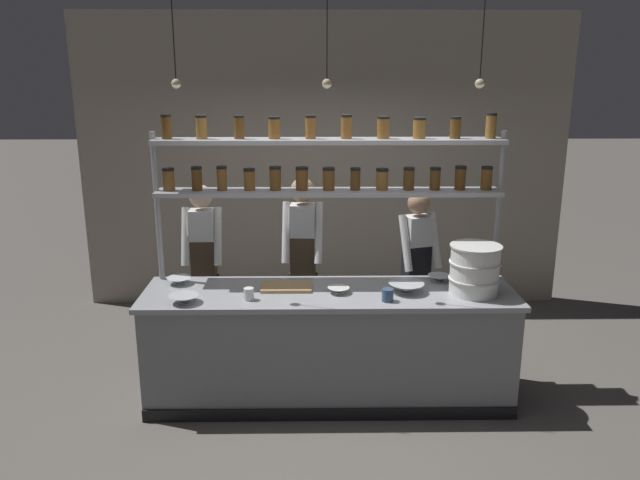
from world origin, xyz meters
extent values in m
plane|color=#5B5651|center=(0.00, 0.00, 0.00)|extent=(40.00, 40.00, 0.00)
cube|color=#9E9384|center=(0.00, 2.24, 1.60)|extent=(5.34, 0.12, 3.21)
cube|color=gray|center=(0.00, 0.00, 0.44)|extent=(2.88, 0.72, 0.88)
cube|color=#999BA0|center=(0.00, 0.00, 0.90)|extent=(2.94, 0.76, 0.04)
cube|color=black|center=(0.00, -0.36, 0.05)|extent=(2.88, 0.03, 0.10)
cylinder|color=#999BA0|center=(-1.39, 0.33, 1.07)|extent=(0.04, 0.04, 2.14)
cylinder|color=#999BA0|center=(1.39, 0.33, 1.07)|extent=(0.04, 0.04, 2.14)
cube|color=#999BA0|center=(0.00, 0.33, 1.65)|extent=(2.78, 0.28, 0.04)
cylinder|color=brown|center=(-1.28, 0.33, 1.75)|extent=(0.09, 0.09, 0.16)
cylinder|color=black|center=(-1.28, 0.33, 1.84)|extent=(0.10, 0.10, 0.02)
cylinder|color=#513314|center=(-1.06, 0.33, 1.75)|extent=(0.09, 0.09, 0.17)
cylinder|color=black|center=(-1.06, 0.33, 1.85)|extent=(0.09, 0.09, 0.02)
cylinder|color=brown|center=(-0.86, 0.33, 1.76)|extent=(0.08, 0.08, 0.18)
cylinder|color=black|center=(-0.86, 0.33, 1.85)|extent=(0.08, 0.08, 0.02)
cylinder|color=brown|center=(-0.64, 0.33, 1.75)|extent=(0.09, 0.09, 0.16)
cylinder|color=black|center=(-0.64, 0.33, 1.83)|extent=(0.09, 0.09, 0.02)
cylinder|color=brown|center=(-0.43, 0.33, 1.75)|extent=(0.09, 0.09, 0.17)
cylinder|color=black|center=(-0.43, 0.33, 1.85)|extent=(0.10, 0.10, 0.02)
cylinder|color=brown|center=(-0.22, 0.33, 1.75)|extent=(0.10, 0.10, 0.17)
cylinder|color=black|center=(-0.22, 0.33, 1.84)|extent=(0.10, 0.10, 0.02)
cylinder|color=brown|center=(0.00, 0.33, 1.75)|extent=(0.10, 0.10, 0.16)
cylinder|color=black|center=(0.00, 0.33, 1.84)|extent=(0.10, 0.10, 0.02)
cylinder|color=#513314|center=(0.21, 0.33, 1.75)|extent=(0.08, 0.08, 0.16)
cylinder|color=black|center=(0.21, 0.33, 1.84)|extent=(0.08, 0.08, 0.02)
cylinder|color=brown|center=(0.43, 0.33, 1.74)|extent=(0.10, 0.10, 0.15)
cylinder|color=black|center=(0.43, 0.33, 1.83)|extent=(0.10, 0.10, 0.02)
cylinder|color=#513314|center=(0.65, 0.33, 1.75)|extent=(0.09, 0.09, 0.16)
cylinder|color=black|center=(0.65, 0.33, 1.84)|extent=(0.09, 0.09, 0.02)
cylinder|color=#513314|center=(0.86, 0.33, 1.75)|extent=(0.09, 0.09, 0.16)
cylinder|color=black|center=(0.86, 0.33, 1.84)|extent=(0.09, 0.09, 0.02)
cylinder|color=#513314|center=(1.06, 0.33, 1.75)|extent=(0.09, 0.09, 0.17)
cylinder|color=black|center=(1.06, 0.33, 1.85)|extent=(0.09, 0.09, 0.02)
cylinder|color=brown|center=(1.27, 0.33, 1.75)|extent=(0.09, 0.09, 0.17)
cylinder|color=black|center=(1.27, 0.33, 1.85)|extent=(0.09, 0.09, 0.02)
cube|color=#999BA0|center=(0.00, 0.33, 2.06)|extent=(2.78, 0.28, 0.04)
cylinder|color=#513314|center=(-1.27, 0.33, 2.16)|extent=(0.08, 0.08, 0.17)
cylinder|color=black|center=(-1.27, 0.33, 2.26)|extent=(0.08, 0.08, 0.02)
cylinder|color=brown|center=(-1.00, 0.33, 2.16)|extent=(0.09, 0.09, 0.16)
cylinder|color=black|center=(-1.00, 0.33, 2.25)|extent=(0.09, 0.09, 0.02)
cylinder|color=#513314|center=(-0.71, 0.33, 2.16)|extent=(0.08, 0.08, 0.16)
cylinder|color=black|center=(-0.71, 0.33, 2.25)|extent=(0.08, 0.08, 0.02)
cylinder|color=brown|center=(-0.43, 0.33, 2.16)|extent=(0.09, 0.09, 0.15)
cylinder|color=black|center=(-0.43, 0.33, 2.24)|extent=(0.10, 0.10, 0.02)
cylinder|color=brown|center=(-0.14, 0.33, 2.16)|extent=(0.08, 0.08, 0.16)
cylinder|color=black|center=(-0.14, 0.33, 2.25)|extent=(0.09, 0.09, 0.02)
cylinder|color=brown|center=(0.14, 0.33, 2.16)|extent=(0.09, 0.09, 0.17)
cylinder|color=black|center=(0.14, 0.33, 2.26)|extent=(0.09, 0.09, 0.02)
cylinder|color=brown|center=(0.43, 0.33, 2.16)|extent=(0.10, 0.10, 0.15)
cylinder|color=black|center=(0.43, 0.33, 2.24)|extent=(0.10, 0.10, 0.02)
cylinder|color=brown|center=(0.71, 0.33, 2.15)|extent=(0.10, 0.10, 0.15)
cylinder|color=black|center=(0.71, 0.33, 2.24)|extent=(0.10, 0.10, 0.02)
cylinder|color=#513314|center=(1.00, 0.33, 2.16)|extent=(0.08, 0.08, 0.15)
cylinder|color=black|center=(1.00, 0.33, 2.24)|extent=(0.09, 0.09, 0.02)
cylinder|color=brown|center=(1.28, 0.33, 2.17)|extent=(0.08, 0.08, 0.18)
cylinder|color=black|center=(1.28, 0.33, 2.27)|extent=(0.09, 0.09, 0.02)
cylinder|color=black|center=(-1.21, 0.84, 0.39)|extent=(0.11, 0.11, 0.78)
cylinder|color=black|center=(-1.05, 0.84, 0.39)|extent=(0.11, 0.11, 0.78)
cube|color=#473828|center=(-1.13, 0.84, 0.95)|extent=(0.22, 0.17, 0.34)
cube|color=white|center=(-1.13, 0.84, 1.26)|extent=(0.22, 0.18, 0.28)
sphere|color=beige|center=(-1.13, 0.84, 1.52)|extent=(0.21, 0.21, 0.21)
cylinder|color=white|center=(-1.27, 0.78, 1.16)|extent=(0.07, 0.24, 0.51)
cylinder|color=white|center=(-0.98, 0.78, 1.16)|extent=(0.07, 0.24, 0.51)
cylinder|color=black|center=(-0.30, 0.77, 0.41)|extent=(0.11, 0.11, 0.82)
cylinder|color=black|center=(-0.14, 0.76, 0.41)|extent=(0.11, 0.11, 0.82)
cube|color=#473828|center=(-0.22, 0.76, 0.99)|extent=(0.23, 0.18, 0.35)
cube|color=white|center=(-0.22, 0.76, 1.31)|extent=(0.23, 0.19, 0.29)
sphere|color=#A37A5B|center=(-0.22, 0.76, 1.59)|extent=(0.22, 0.22, 0.22)
cylinder|color=white|center=(-0.37, 0.71, 1.22)|extent=(0.08, 0.25, 0.54)
cylinder|color=white|center=(-0.08, 0.69, 1.22)|extent=(0.08, 0.25, 0.54)
cylinder|color=black|center=(0.74, 0.74, 0.38)|extent=(0.11, 0.11, 0.75)
cylinder|color=black|center=(0.89, 0.79, 0.38)|extent=(0.11, 0.11, 0.75)
cube|color=black|center=(0.81, 0.77, 0.92)|extent=(0.26, 0.23, 0.33)
cube|color=white|center=(0.81, 0.77, 1.21)|extent=(0.26, 0.24, 0.27)
sphere|color=#A37A5B|center=(0.81, 0.77, 1.47)|extent=(0.20, 0.20, 0.20)
cylinder|color=white|center=(0.69, 0.67, 1.13)|extent=(0.14, 0.25, 0.50)
cylinder|color=white|center=(0.97, 0.75, 1.13)|extent=(0.14, 0.25, 0.50)
cylinder|color=white|center=(1.12, -0.06, 0.98)|extent=(0.37, 0.37, 0.12)
cylinder|color=silver|center=(1.12, -0.06, 1.04)|extent=(0.40, 0.40, 0.01)
cylinder|color=white|center=(1.12, -0.06, 1.11)|extent=(0.37, 0.37, 0.12)
cylinder|color=silver|center=(1.12, -0.06, 1.17)|extent=(0.40, 0.40, 0.01)
cylinder|color=white|center=(1.12, -0.06, 1.24)|extent=(0.37, 0.37, 0.12)
cylinder|color=silver|center=(1.12, -0.06, 1.30)|extent=(0.40, 0.40, 0.01)
cube|color=#A88456|center=(-0.34, 0.08, 0.93)|extent=(0.40, 0.26, 0.02)
cylinder|color=silver|center=(0.07, -0.04, 0.93)|extent=(0.08, 0.08, 0.01)
cone|color=silver|center=(0.07, -0.04, 0.94)|extent=(0.17, 0.17, 0.05)
cylinder|color=#B2B7BC|center=(0.91, 0.23, 0.93)|extent=(0.08, 0.08, 0.01)
cone|color=#B2B7BC|center=(0.91, 0.23, 0.95)|extent=(0.19, 0.19, 0.05)
cylinder|color=#B2B7BC|center=(0.60, -0.03, 0.93)|extent=(0.13, 0.13, 0.01)
cone|color=#B2B7BC|center=(0.60, -0.03, 0.96)|extent=(0.28, 0.28, 0.08)
cylinder|color=silver|center=(-1.22, 0.20, 0.93)|extent=(0.09, 0.09, 0.01)
cone|color=silver|center=(-1.22, 0.20, 0.95)|extent=(0.20, 0.20, 0.05)
cylinder|color=#B2B7BC|center=(-1.10, -0.24, 0.93)|extent=(0.10, 0.10, 0.01)
cone|color=#B2B7BC|center=(-1.10, -0.24, 0.95)|extent=(0.23, 0.23, 0.06)
cylinder|color=#334C70|center=(0.43, -0.22, 0.97)|extent=(0.09, 0.09, 0.10)
cylinder|color=silver|center=(-0.62, -0.18, 0.97)|extent=(0.08, 0.08, 0.09)
cylinder|color=black|center=(-1.11, 0.00, 2.83)|extent=(0.01, 0.01, 0.65)
sphere|color=#F9E5B2|center=(-1.11, 0.00, 2.51)|extent=(0.07, 0.07, 0.07)
cylinder|color=black|center=(-0.02, 0.00, 2.83)|extent=(0.01, 0.01, 0.65)
sphere|color=#F9E5B2|center=(-0.02, 0.00, 2.51)|extent=(0.07, 0.07, 0.07)
cylinder|color=black|center=(1.08, 0.00, 2.83)|extent=(0.01, 0.01, 0.65)
sphere|color=#F9E5B2|center=(1.08, 0.00, 2.51)|extent=(0.07, 0.07, 0.07)
camera|label=1|loc=(-0.14, -4.63, 2.60)|focal=35.00mm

